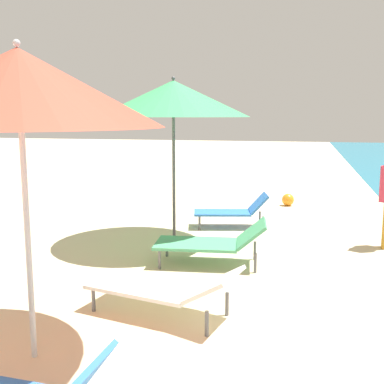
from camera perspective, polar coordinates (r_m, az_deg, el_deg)
umbrella_second at (r=4.09m, az=-20.20°, el=11.74°), size 2.34×2.34×2.68m
lounger_second_shoreside at (r=5.06m, az=-3.35°, el=-11.34°), size 1.72×0.96×0.57m
umbrella_farthest at (r=7.64m, az=-2.27°, el=11.21°), size 2.45×2.45×2.70m
lounger_farthest_shoreside at (r=8.89m, az=4.97°, el=-2.22°), size 1.46×0.84×0.65m
lounger_farthest_inland at (r=6.68m, az=2.52°, el=-5.98°), size 1.62×0.87×0.64m
beach_ball at (r=11.23m, az=11.54°, el=-0.92°), size 0.28×0.28×0.28m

